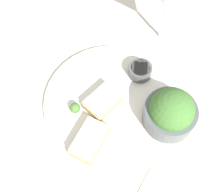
{
  "coord_description": "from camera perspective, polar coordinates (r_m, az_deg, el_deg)",
  "views": [
    {
      "loc": [
        0.26,
        0.14,
        0.59
      ],
      "look_at": [
        0.0,
        0.0,
        0.03
      ],
      "focal_mm": 45.0,
      "sensor_mm": 36.0,
      "label": 1
    }
  ],
  "objects": [
    {
      "name": "garnish",
      "position": [
        0.63,
        -7.52,
        -2.42
      ],
      "size": [
        0.02,
        0.02,
        0.02
      ],
      "color": "#477533",
      "rests_on": "dinner_plate"
    },
    {
      "name": "cheese_toast_near",
      "position": [
        0.6,
        -4.56,
        -8.9
      ],
      "size": [
        0.09,
        0.06,
        0.03
      ],
      "color": "tan",
      "rests_on": "dinner_plate"
    },
    {
      "name": "fork",
      "position": [
        0.73,
        -21.42,
        2.27
      ],
      "size": [
        0.15,
        0.12,
        0.01
      ],
      "color": "silver",
      "rests_on": "ground_plane"
    },
    {
      "name": "dinner_plate",
      "position": [
        0.66,
        0.0,
        -1.1
      ],
      "size": [
        0.32,
        0.32,
        0.01
      ],
      "color": "silver",
      "rests_on": "ground_plane"
    },
    {
      "name": "ground_plane",
      "position": [
        0.66,
        0.0,
        -1.38
      ],
      "size": [
        4.0,
        4.0,
        0.0
      ],
      "primitive_type": "plane",
      "color": "beige"
    },
    {
      "name": "salad_bowl",
      "position": [
        0.61,
        11.82,
        -3.23
      ],
      "size": [
        0.11,
        0.11,
        0.1
      ],
      "color": "#4C5156",
      "rests_on": "dinner_plate"
    },
    {
      "name": "cheese_toast_far",
      "position": [
        0.63,
        -1.86,
        -1.01
      ],
      "size": [
        0.09,
        0.08,
        0.03
      ],
      "color": "tan",
      "rests_on": "dinner_plate"
    },
    {
      "name": "sauce_ramekin",
      "position": [
        0.68,
        5.75,
        5.23
      ],
      "size": [
        0.06,
        0.06,
        0.03
      ],
      "color": "#4C4C4C",
      "rests_on": "dinner_plate"
    }
  ]
}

